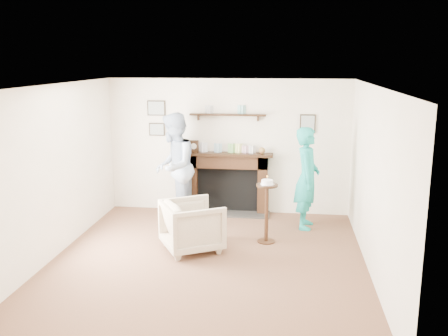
{
  "coord_description": "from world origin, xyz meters",
  "views": [
    {
      "loc": [
        1.09,
        -6.6,
        2.85
      ],
      "look_at": [
        0.13,
        0.9,
        1.19
      ],
      "focal_mm": 40.0,
      "sensor_mm": 36.0,
      "label": 1
    }
  ],
  "objects": [
    {
      "name": "ground",
      "position": [
        0.0,
        0.0,
        0.0
      ],
      "size": [
        5.0,
        5.0,
        0.0
      ],
      "primitive_type": "plane",
      "color": "brown",
      "rests_on": "ground"
    },
    {
      "name": "room_shell",
      "position": [
        -0.0,
        0.69,
        1.62
      ],
      "size": [
        4.54,
        5.02,
        2.52
      ],
      "color": "beige",
      "rests_on": "ground"
    },
    {
      "name": "woman",
      "position": [
        1.44,
        1.73,
        0.0
      ],
      "size": [
        0.48,
        0.67,
        1.74
      ],
      "primitive_type": "imported",
      "rotation": [
        0.0,
        0.0,
        1.48
      ],
      "color": "#1FB0A3",
      "rests_on": "ground"
    },
    {
      "name": "armchair",
      "position": [
        -0.3,
        0.45,
        0.0
      ],
      "size": [
        1.13,
        1.12,
        0.76
      ],
      "primitive_type": "imported",
      "rotation": [
        0.0,
        0.0,
        2.09
      ],
      "color": "tan",
      "rests_on": "ground"
    },
    {
      "name": "pedestal_table",
      "position": [
        0.8,
        0.92,
        0.67
      ],
      "size": [
        0.34,
        0.34,
        1.08
      ],
      "color": "black",
      "rests_on": "ground"
    },
    {
      "name": "man",
      "position": [
        -0.9,
        1.9,
        0.0
      ],
      "size": [
        0.77,
        0.96,
        1.93
      ],
      "primitive_type": "imported",
      "rotation": [
        0.0,
        0.0,
        -1.53
      ],
      "color": "#C7DFF9",
      "rests_on": "ground"
    }
  ]
}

